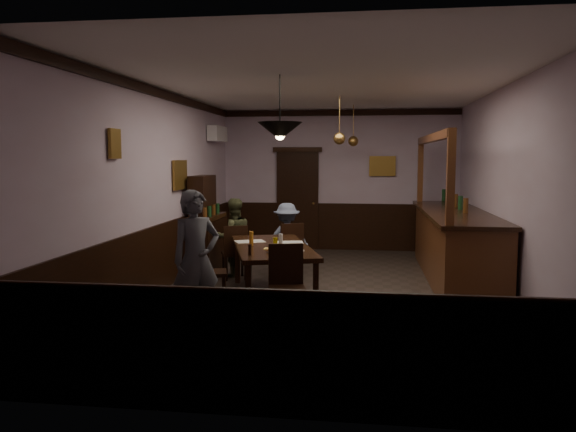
% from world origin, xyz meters
% --- Properties ---
extents(room, '(5.01, 8.01, 3.01)m').
position_xyz_m(room, '(0.00, 0.00, 1.50)').
color(room, '#2D2621').
rests_on(room, ground).
extents(dining_table, '(1.59, 2.39, 0.75)m').
position_xyz_m(dining_table, '(-0.75, -0.35, 0.69)').
color(dining_table, black).
rests_on(dining_table, ground).
extents(chair_far_left, '(0.50, 0.50, 0.89)m').
position_xyz_m(chair_far_left, '(-1.54, 0.75, 0.49)').
color(chair_far_left, black).
rests_on(chair_far_left, ground).
extents(chair_far_right, '(0.54, 0.54, 0.92)m').
position_xyz_m(chair_far_right, '(-0.67, 1.01, 0.50)').
color(chair_far_right, black).
rests_on(chair_far_right, ground).
extents(chair_near, '(0.50, 0.50, 0.96)m').
position_xyz_m(chair_near, '(-0.37, -1.61, 0.53)').
color(chair_near, black).
rests_on(chair_near, ground).
extents(chair_side, '(0.49, 0.49, 0.91)m').
position_xyz_m(chair_side, '(-1.58, -0.80, 0.50)').
color(chair_side, black).
rests_on(chair_side, ground).
extents(person_standing, '(0.70, 0.68, 1.62)m').
position_xyz_m(person_standing, '(-1.40, -1.84, 0.81)').
color(person_standing, '#51545D').
rests_on(person_standing, ground).
extents(person_seated_left, '(0.80, 0.75, 1.31)m').
position_xyz_m(person_seated_left, '(-1.63, 1.01, 0.65)').
color(person_seated_left, '#44492B').
rests_on(person_seated_left, ground).
extents(person_seated_right, '(0.89, 0.70, 1.22)m').
position_xyz_m(person_seated_right, '(-0.77, 1.27, 0.61)').
color(person_seated_right, slate).
rests_on(person_seated_right, ground).
extents(newspaper_left, '(0.51, 0.45, 0.01)m').
position_xyz_m(newspaper_left, '(-1.13, -0.04, 0.75)').
color(newspaper_left, silver).
rests_on(newspaper_left, dining_table).
extents(newspaper_right, '(0.47, 0.37, 0.01)m').
position_xyz_m(newspaper_right, '(-0.56, -0.06, 0.75)').
color(newspaper_right, silver).
rests_on(newspaper_right, dining_table).
extents(napkin, '(0.19, 0.19, 0.00)m').
position_xyz_m(napkin, '(-0.74, -0.62, 0.75)').
color(napkin, '#ECCC57').
rests_on(napkin, dining_table).
extents(saucer, '(0.15, 0.15, 0.01)m').
position_xyz_m(saucer, '(-0.32, -0.75, 0.76)').
color(saucer, white).
rests_on(saucer, dining_table).
extents(coffee_cup, '(0.10, 0.10, 0.07)m').
position_xyz_m(coffee_cup, '(-0.34, -0.78, 0.80)').
color(coffee_cup, white).
rests_on(coffee_cup, saucer).
extents(pastry_plate, '(0.22, 0.22, 0.01)m').
position_xyz_m(pastry_plate, '(-0.61, -0.88, 0.76)').
color(pastry_plate, white).
rests_on(pastry_plate, dining_table).
extents(pastry_ring_a, '(0.13, 0.13, 0.04)m').
position_xyz_m(pastry_ring_a, '(-0.68, -0.91, 0.79)').
color(pastry_ring_a, '#C68C47').
rests_on(pastry_ring_a, pastry_plate).
extents(pastry_ring_b, '(0.13, 0.13, 0.04)m').
position_xyz_m(pastry_ring_b, '(-0.62, -0.83, 0.79)').
color(pastry_ring_b, '#C68C47').
rests_on(pastry_ring_b, pastry_plate).
extents(soda_can, '(0.07, 0.07, 0.12)m').
position_xyz_m(soda_can, '(-0.70, -0.39, 0.81)').
color(soda_can, yellow).
rests_on(soda_can, dining_table).
extents(beer_glass, '(0.06, 0.06, 0.20)m').
position_xyz_m(beer_glass, '(-1.04, -0.37, 0.85)').
color(beer_glass, '#BF721E').
rests_on(beer_glass, dining_table).
extents(water_glass, '(0.06, 0.06, 0.15)m').
position_xyz_m(water_glass, '(-0.65, -0.22, 0.82)').
color(water_glass, silver).
rests_on(water_glass, dining_table).
extents(pepper_mill, '(0.04, 0.04, 0.14)m').
position_xyz_m(pepper_mill, '(-0.90, -1.16, 0.82)').
color(pepper_mill, black).
rests_on(pepper_mill, dining_table).
extents(sideboard, '(0.45, 1.27, 1.67)m').
position_xyz_m(sideboard, '(-2.21, 1.35, 0.67)').
color(sideboard, black).
rests_on(sideboard, ground).
extents(bar_counter, '(0.98, 4.20, 2.36)m').
position_xyz_m(bar_counter, '(1.99, 1.24, 0.60)').
color(bar_counter, '#542516').
rests_on(bar_counter, ground).
extents(door_back, '(0.90, 0.06, 2.10)m').
position_xyz_m(door_back, '(-0.90, 3.95, 1.05)').
color(door_back, black).
rests_on(door_back, ground).
extents(ac_unit, '(0.20, 0.85, 0.30)m').
position_xyz_m(ac_unit, '(-2.38, 2.90, 2.45)').
color(ac_unit, white).
rests_on(ac_unit, ground).
extents(picture_left_small, '(0.04, 0.28, 0.36)m').
position_xyz_m(picture_left_small, '(-2.46, -1.60, 2.15)').
color(picture_left_small, olive).
rests_on(picture_left_small, ground).
extents(picture_left_large, '(0.04, 0.62, 0.48)m').
position_xyz_m(picture_left_large, '(-2.46, 0.80, 1.70)').
color(picture_left_large, olive).
rests_on(picture_left_large, ground).
extents(picture_back, '(0.55, 0.04, 0.42)m').
position_xyz_m(picture_back, '(0.90, 3.96, 1.80)').
color(picture_back, olive).
rests_on(picture_back, ground).
extents(pendant_iron, '(0.56, 0.56, 0.80)m').
position_xyz_m(pendant_iron, '(-0.52, -1.11, 2.31)').
color(pendant_iron, black).
rests_on(pendant_iron, ground).
extents(pendant_brass_mid, '(0.20, 0.20, 0.81)m').
position_xyz_m(pendant_brass_mid, '(0.10, 1.46, 2.30)').
color(pendant_brass_mid, '#BF8C3F').
rests_on(pendant_brass_mid, ground).
extents(pendant_brass_far, '(0.20, 0.20, 0.81)m').
position_xyz_m(pendant_brass_far, '(0.30, 3.08, 2.30)').
color(pendant_brass_far, '#BF8C3F').
rests_on(pendant_brass_far, ground).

